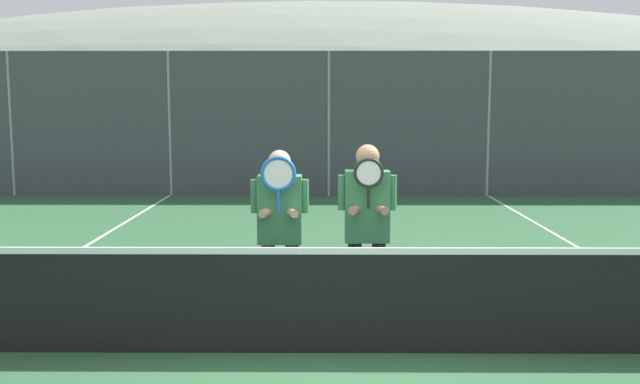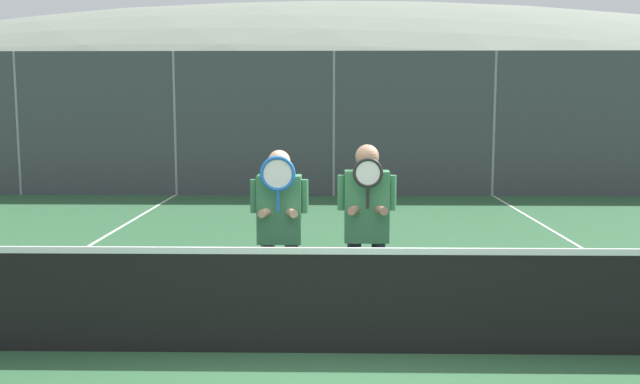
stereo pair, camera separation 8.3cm
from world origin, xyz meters
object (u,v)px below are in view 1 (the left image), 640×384
Objects in this scene: car_center at (414,150)px; car_left_of_center at (228,149)px; player_leftmost at (280,223)px; car_far_left at (40,149)px; player_center_left at (367,221)px.

car_left_of_center is at bearing -176.04° from car_center.
car_left_of_center is (-2.05, 11.55, -0.08)m from player_leftmost.
car_far_left is 1.01× the size of car_center.
car_center reaches higher than player_center_left.
car_center is at bearing 77.10° from player_leftmost.
car_far_left is 9.57m from car_center.
player_leftmost is 0.41× the size of car_left_of_center.
car_center is (9.56, 0.40, -0.03)m from car_far_left.
car_left_of_center is at bearing 0.78° from car_far_left.
car_left_of_center is 4.78m from car_center.
player_center_left is 0.41× the size of car_center.
car_center reaches higher than player_leftmost.
player_center_left is 0.42× the size of car_left_of_center.
car_center is (4.77, 0.33, -0.02)m from car_left_of_center.
car_far_left reaches higher than player_leftmost.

